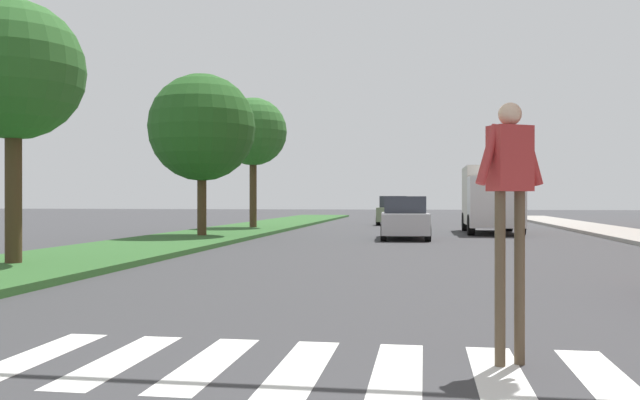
% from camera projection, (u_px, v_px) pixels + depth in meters
% --- Properties ---
extents(ground_plane, '(140.00, 140.00, 0.00)m').
position_uv_depth(ground_plane, '(418.00, 236.00, 28.77)').
color(ground_plane, '#38383A').
extents(crosswalk, '(7.65, 2.20, 0.01)m').
position_uv_depth(crosswalk, '(398.00, 371.00, 6.12)').
color(crosswalk, silver).
rests_on(crosswalk, ground_plane).
extents(median_strip, '(4.25, 64.00, 0.15)m').
position_uv_depth(median_strip, '(214.00, 235.00, 28.10)').
color(median_strip, '#2D5B28').
rests_on(median_strip, ground_plane).
extents(tree_mid, '(3.13, 3.13, 5.88)m').
position_uv_depth(tree_mid, '(13.00, 71.00, 14.93)').
color(tree_mid, '#4C3823').
rests_on(tree_mid, median_strip).
extents(tree_far, '(4.22, 4.22, 6.35)m').
position_uv_depth(tree_far, '(202.00, 128.00, 26.32)').
color(tree_far, '#4C3823').
rests_on(tree_far, median_strip).
extents(tree_distant, '(3.42, 3.42, 6.53)m').
position_uv_depth(tree_distant, '(253.00, 132.00, 33.73)').
color(tree_distant, '#4C3823').
rests_on(tree_distant, median_strip).
extents(pedestrian_performer, '(0.69, 0.44, 2.49)m').
position_uv_depth(pedestrian_performer, '(510.00, 190.00, 6.33)').
color(pedestrian_performer, brown).
rests_on(pedestrian_performer, ground_plane).
extents(sedan_midblock, '(2.06, 4.13, 1.68)m').
position_uv_depth(sedan_midblock, '(404.00, 219.00, 26.29)').
color(sedan_midblock, '#B7B7BC').
rests_on(sedan_midblock, ground_plane).
extents(sedan_distant, '(1.99, 4.23, 1.75)m').
position_uv_depth(sedan_distant, '(394.00, 211.00, 41.05)').
color(sedan_distant, gray).
rests_on(sedan_distant, ground_plane).
extents(truck_box_delivery, '(2.40, 6.20, 3.10)m').
position_uv_depth(truck_box_delivery, '(491.00, 198.00, 30.91)').
color(truck_box_delivery, silver).
rests_on(truck_box_delivery, ground_plane).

